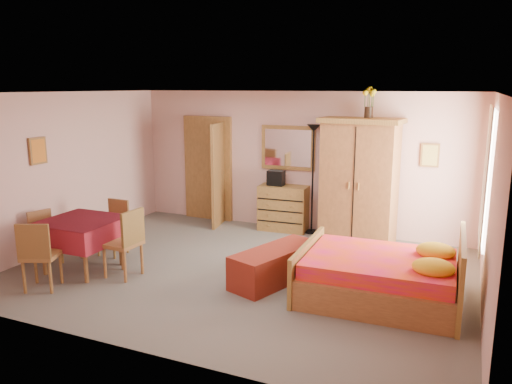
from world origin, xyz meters
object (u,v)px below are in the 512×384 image
at_px(dining_table, 83,245).
at_px(wardrobe, 359,181).
at_px(chair_south, 41,255).
at_px(wall_mirror, 288,148).
at_px(stereo, 276,178).
at_px(floor_lamp, 313,180).
at_px(sunflower_vase, 369,102).
at_px(chest_of_drawers, 283,208).
at_px(bench, 276,265).
at_px(chair_west, 47,238).
at_px(bed, 380,264).
at_px(chair_north, 112,228).
at_px(chair_east, 122,243).

bearing_deg(dining_table, wardrobe, 41.65).
bearing_deg(chair_south, wardrobe, 25.02).
bearing_deg(wall_mirror, stereo, -123.99).
relative_size(floor_lamp, wardrobe, 0.93).
height_order(sunflower_vase, dining_table, sunflower_vase).
height_order(chest_of_drawers, bench, chest_of_drawers).
distance_m(chest_of_drawers, sunflower_vase, 2.51).
bearing_deg(stereo, sunflower_vase, -0.12).
bearing_deg(wardrobe, dining_table, -133.70).
bearing_deg(wardrobe, floor_lamp, 174.34).
bearing_deg(stereo, chair_west, -128.67).
height_order(chest_of_drawers, bed, bed).
height_order(wardrobe, chair_north, wardrobe).
distance_m(wardrobe, bed, 2.54).
height_order(chest_of_drawers, wall_mirror, wall_mirror).
bearing_deg(floor_lamp, chair_east, -119.99).
height_order(sunflower_vase, bench, sunflower_vase).
relative_size(bench, dining_table, 1.35).
xyz_separation_m(chair_south, chair_west, (-0.68, 0.74, -0.07)).
xyz_separation_m(wardrobe, chair_west, (-4.11, -3.07, -0.67)).
bearing_deg(wardrobe, bench, -100.74).
relative_size(stereo, bed, 0.15).
distance_m(chair_south, chair_east, 1.07).
bearing_deg(bed, chair_south, -162.53).
relative_size(floor_lamp, bench, 1.41).
bearing_deg(bench, floor_lamp, 95.70).
bearing_deg(sunflower_vase, stereo, 179.88).
relative_size(bench, chair_west, 1.74).
xyz_separation_m(floor_lamp, chair_east, (-1.83, -3.17, -0.51)).
bearing_deg(floor_lamp, stereo, -174.59).
relative_size(sunflower_vase, bench, 0.37).
height_order(wall_mirror, wardrobe, wardrobe).
relative_size(chair_north, chair_west, 1.08).
bearing_deg(chair_south, bed, -3.68).
height_order(bed, chair_west, bed).
bearing_deg(chest_of_drawers, bench, -75.01).
bearing_deg(bench, chest_of_drawers, 108.01).
relative_size(chest_of_drawers, floor_lamp, 0.45).
bearing_deg(chair_north, chair_south, 93.37).
xyz_separation_m(bench, chair_east, (-2.08, -0.69, 0.26)).
bearing_deg(chair_north, chest_of_drawers, -128.68).
height_order(bench, dining_table, dining_table).
bearing_deg(floor_lamp, chest_of_drawers, -175.02).
bearing_deg(floor_lamp, chair_south, -122.68).
relative_size(floor_lamp, bed, 1.01).
distance_m(wardrobe, sunflower_vase, 1.35).
distance_m(chest_of_drawers, wall_mirror, 1.14).
bearing_deg(dining_table, stereo, 59.58).
relative_size(floor_lamp, sunflower_vase, 3.86).
height_order(wardrobe, bed, wardrobe).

